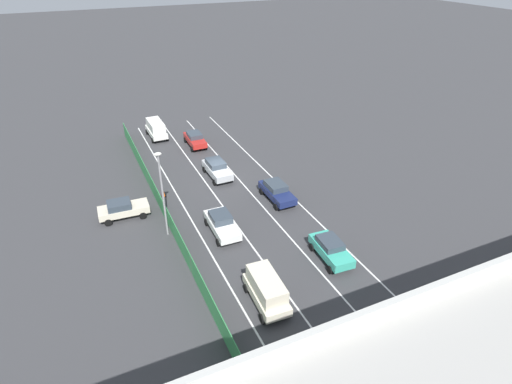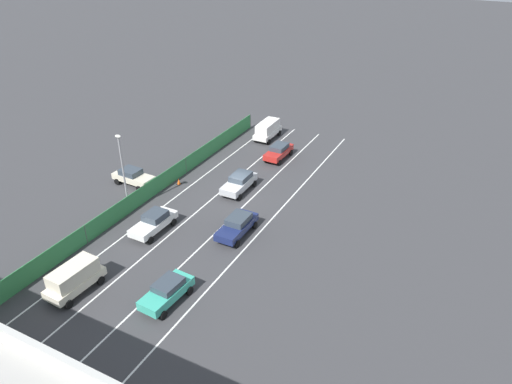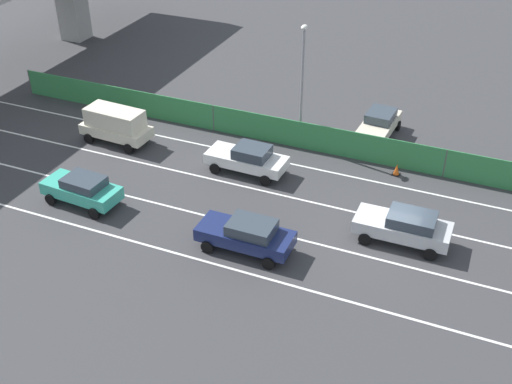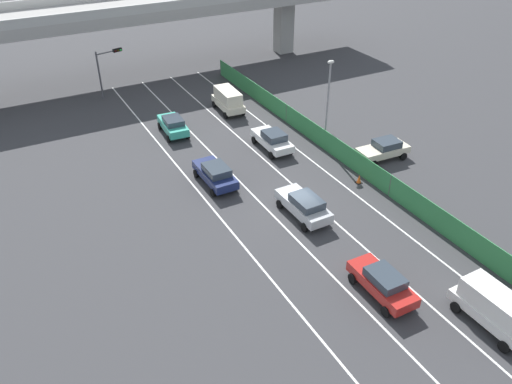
{
  "view_description": "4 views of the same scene",
  "coord_description": "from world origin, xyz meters",
  "px_view_note": "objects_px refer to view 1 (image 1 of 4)",
  "views": [
    {
      "loc": [
        12.79,
        37.02,
        21.12
      ],
      "look_at": [
        -1.28,
        6.24,
        1.35
      ],
      "focal_mm": 29.58,
      "sensor_mm": 36.0,
      "label": 1
    },
    {
      "loc": [
        -20.97,
        36.41,
        23.94
      ],
      "look_at": [
        -2.26,
        0.42,
        0.95
      ],
      "focal_mm": 34.07,
      "sensor_mm": 36.0,
      "label": 2
    },
    {
      "loc": [
        -26.12,
        -3.89,
        19.53
      ],
      "look_at": [
        0.21,
        7.33,
        0.87
      ],
      "focal_mm": 45.39,
      "sensor_mm": 36.0,
      "label": 3
    },
    {
      "loc": [
        -16.75,
        -24.76,
        20.91
      ],
      "look_at": [
        -2.38,
        1.75,
        1.47
      ],
      "focal_mm": 36.1,
      "sensor_mm": 36.0,
      "label": 4
    }
  ],
  "objects_px": {
    "car_sedan_white": "(222,223)",
    "parked_sedan_cream": "(123,209)",
    "car_van_white": "(156,128)",
    "street_lamp": "(162,187)",
    "traffic_cone": "(163,193)",
    "car_sedan_navy": "(277,191)",
    "traffic_light": "(490,316)",
    "car_sedan_silver": "(217,168)",
    "car_sedan_red": "(195,139)",
    "car_taxi_teal": "(331,249)",
    "car_van_cream": "(266,289)"
  },
  "relations": [
    {
      "from": "car_sedan_navy",
      "to": "traffic_cone",
      "type": "xyz_separation_m",
      "value": [
        9.78,
        -5.11,
        -0.61
      ]
    },
    {
      "from": "car_sedan_navy",
      "to": "street_lamp",
      "type": "height_order",
      "value": "street_lamp"
    },
    {
      "from": "traffic_light",
      "to": "car_sedan_white",
      "type": "bearing_deg",
      "value": -63.69
    },
    {
      "from": "car_sedan_navy",
      "to": "car_sedan_silver",
      "type": "relative_size",
      "value": 1.0
    },
    {
      "from": "car_van_cream",
      "to": "car_sedan_silver",
      "type": "bearing_deg",
      "value": -99.84
    },
    {
      "from": "car_sedan_white",
      "to": "car_sedan_navy",
      "type": "bearing_deg",
      "value": -156.75
    },
    {
      "from": "car_van_white",
      "to": "traffic_cone",
      "type": "xyz_separation_m",
      "value": [
        2.82,
        14.87,
        -0.91
      ]
    },
    {
      "from": "car_van_cream",
      "to": "car_van_white",
      "type": "relative_size",
      "value": 0.97
    },
    {
      "from": "car_van_cream",
      "to": "parked_sedan_cream",
      "type": "distance_m",
      "value": 16.46
    },
    {
      "from": "car_taxi_teal",
      "to": "parked_sedan_cream",
      "type": "xyz_separation_m",
      "value": [
        13.67,
        -12.65,
        -0.02
      ]
    },
    {
      "from": "street_lamp",
      "to": "traffic_cone",
      "type": "height_order",
      "value": "street_lamp"
    },
    {
      "from": "parked_sedan_cream",
      "to": "traffic_cone",
      "type": "xyz_separation_m",
      "value": [
        -4.14,
        -2.13,
        -0.59
      ]
    },
    {
      "from": "street_lamp",
      "to": "car_sedan_red",
      "type": "bearing_deg",
      "value": -114.73
    },
    {
      "from": "car_taxi_teal",
      "to": "car_sedan_white",
      "type": "xyz_separation_m",
      "value": [
        6.43,
        -6.8,
        -0.01
      ]
    },
    {
      "from": "car_sedan_red",
      "to": "car_sedan_navy",
      "type": "distance_m",
      "value": 15.77
    },
    {
      "from": "car_sedan_silver",
      "to": "car_sedan_white",
      "type": "height_order",
      "value": "car_sedan_silver"
    },
    {
      "from": "car_taxi_teal",
      "to": "car_sedan_white",
      "type": "relative_size",
      "value": 0.93
    },
    {
      "from": "car_van_white",
      "to": "car_van_cream",
      "type": "bearing_deg",
      "value": 90.21
    },
    {
      "from": "parked_sedan_cream",
      "to": "street_lamp",
      "type": "bearing_deg",
      "value": 124.89
    },
    {
      "from": "car_sedan_red",
      "to": "car_sedan_navy",
      "type": "xyz_separation_m",
      "value": [
        -3.3,
        15.42,
        0.02
      ]
    },
    {
      "from": "car_van_cream",
      "to": "traffic_cone",
      "type": "relative_size",
      "value": 6.54
    },
    {
      "from": "car_taxi_teal",
      "to": "car_sedan_silver",
      "type": "bearing_deg",
      "value": -78.52
    },
    {
      "from": "car_taxi_teal",
      "to": "car_sedan_silver",
      "type": "height_order",
      "value": "car_sedan_silver"
    },
    {
      "from": "car_sedan_white",
      "to": "car_van_cream",
      "type": "bearing_deg",
      "value": 89.0
    },
    {
      "from": "traffic_light",
      "to": "street_lamp",
      "type": "xyz_separation_m",
      "value": [
        13.29,
        -19.83,
        1.05
      ]
    },
    {
      "from": "car_sedan_white",
      "to": "parked_sedan_cream",
      "type": "distance_m",
      "value": 9.31
    },
    {
      "from": "car_sedan_navy",
      "to": "car_sedan_silver",
      "type": "height_order",
      "value": "car_sedan_silver"
    },
    {
      "from": "car_sedan_navy",
      "to": "car_van_white",
      "type": "bearing_deg",
      "value": -70.79
    },
    {
      "from": "street_lamp",
      "to": "traffic_cone",
      "type": "xyz_separation_m",
      "value": [
        -1.2,
        -6.35,
        -4.27
      ]
    },
    {
      "from": "car_sedan_red",
      "to": "traffic_light",
      "type": "distance_m",
      "value": 37.02
    },
    {
      "from": "car_sedan_navy",
      "to": "parked_sedan_cream",
      "type": "distance_m",
      "value": 14.24
    },
    {
      "from": "car_sedan_white",
      "to": "parked_sedan_cream",
      "type": "relative_size",
      "value": 1.05
    },
    {
      "from": "car_sedan_red",
      "to": "street_lamp",
      "type": "height_order",
      "value": "street_lamp"
    },
    {
      "from": "traffic_light",
      "to": "car_taxi_teal",
      "type": "bearing_deg",
      "value": -77.33
    },
    {
      "from": "car_sedan_navy",
      "to": "traffic_light",
      "type": "relative_size",
      "value": 0.94
    },
    {
      "from": "car_taxi_teal",
      "to": "car_van_cream",
      "type": "distance_m",
      "value": 6.96
    },
    {
      "from": "car_sedan_white",
      "to": "street_lamp",
      "type": "relative_size",
      "value": 0.62
    },
    {
      "from": "car_sedan_red",
      "to": "traffic_light",
      "type": "relative_size",
      "value": 0.89
    },
    {
      "from": "parked_sedan_cream",
      "to": "traffic_cone",
      "type": "relative_size",
      "value": 6.5
    },
    {
      "from": "car_sedan_white",
      "to": "car_van_white",
      "type": "relative_size",
      "value": 1.01
    },
    {
      "from": "traffic_light",
      "to": "traffic_cone",
      "type": "relative_size",
      "value": 7.27
    },
    {
      "from": "car_van_cream",
      "to": "parked_sedan_cream",
      "type": "xyz_separation_m",
      "value": [
        7.08,
        -14.86,
        -0.34
      ]
    },
    {
      "from": "car_sedan_red",
      "to": "car_sedan_silver",
      "type": "relative_size",
      "value": 0.95
    },
    {
      "from": "car_sedan_red",
      "to": "car_van_white",
      "type": "bearing_deg",
      "value": -51.17
    },
    {
      "from": "car_sedan_silver",
      "to": "car_van_cream",
      "type": "height_order",
      "value": "car_van_cream"
    },
    {
      "from": "car_van_white",
      "to": "traffic_light",
      "type": "height_order",
      "value": "traffic_light"
    },
    {
      "from": "car_taxi_teal",
      "to": "car_van_cream",
      "type": "xyz_separation_m",
      "value": [
        6.59,
        2.21,
        0.32
      ]
    },
    {
      "from": "traffic_light",
      "to": "street_lamp",
      "type": "relative_size",
      "value": 0.65
    },
    {
      "from": "car_sedan_silver",
      "to": "car_sedan_white",
      "type": "distance_m",
      "value": 10.17
    },
    {
      "from": "car_van_white",
      "to": "parked_sedan_cream",
      "type": "relative_size",
      "value": 1.04
    }
  ]
}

